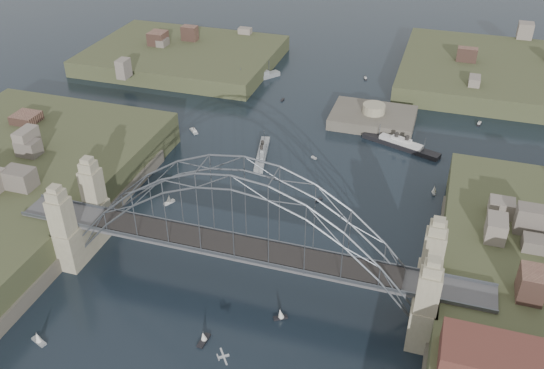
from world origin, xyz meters
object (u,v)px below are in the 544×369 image
(bridge, at_px, (240,229))
(naval_cruiser_far, at_px, (255,78))
(wharf_shed, at_px, (518,365))
(naval_cruiser_near, at_px, (262,153))
(ocean_liner, at_px, (401,145))
(fort_island, at_px, (372,124))

(bridge, distance_m, naval_cruiser_far, 92.42)
(bridge, height_order, wharf_shed, bridge)
(bridge, xyz_separation_m, naval_cruiser_near, (-10.76, 44.16, -11.57))
(wharf_shed, bearing_deg, ocean_liner, 107.67)
(naval_cruiser_far, bearing_deg, fort_island, -24.00)
(ocean_liner, bearing_deg, bridge, -109.58)
(wharf_shed, height_order, naval_cruiser_far, wharf_shed)
(fort_island, height_order, naval_cruiser_near, fort_island)
(naval_cruiser_near, bearing_deg, fort_island, 48.63)
(wharf_shed, bearing_deg, naval_cruiser_far, 125.11)
(fort_island, distance_m, naval_cruiser_far, 43.12)
(naval_cruiser_far, bearing_deg, ocean_liner, -30.92)
(bridge, height_order, ocean_liner, bridge)
(bridge, xyz_separation_m, ocean_liner, (20.86, 58.64, -11.55))
(naval_cruiser_far, distance_m, ocean_liner, 56.23)
(bridge, height_order, naval_cruiser_far, bridge)
(naval_cruiser_near, height_order, naval_cruiser_far, naval_cruiser_far)
(bridge, bearing_deg, naval_cruiser_far, 107.37)
(wharf_shed, distance_m, naval_cruiser_far, 124.44)
(bridge, height_order, naval_cruiser_near, bridge)
(bridge, distance_m, naval_cruiser_near, 46.90)
(bridge, distance_m, wharf_shed, 46.23)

